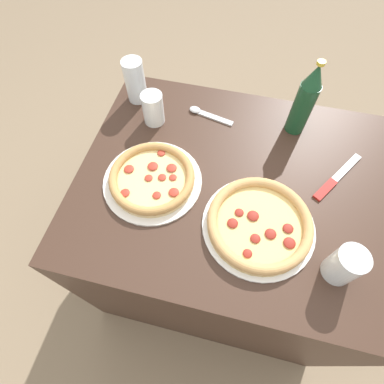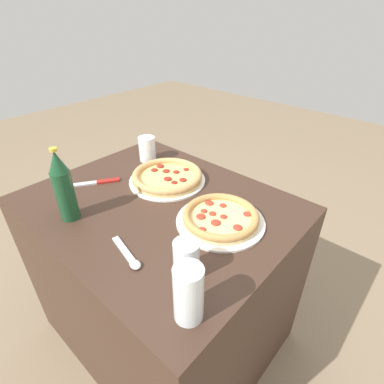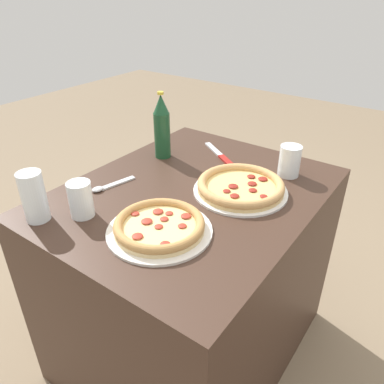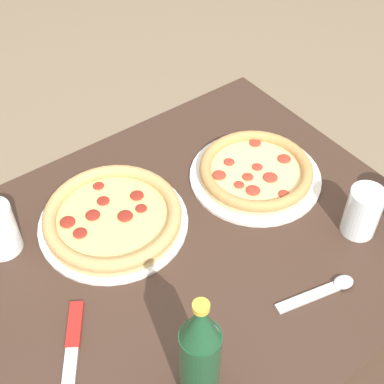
# 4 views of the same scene
# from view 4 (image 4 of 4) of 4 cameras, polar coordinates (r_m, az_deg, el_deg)

# --- Properties ---
(table) EXTENTS (0.97, 0.78, 0.77)m
(table) POSITION_cam_4_polar(r_m,az_deg,el_deg) (1.42, -0.51, -15.27)
(table) COLOR #3D281E
(table) RESTS_ON ground_plane
(pizza_salami) EXTENTS (0.30, 0.30, 0.04)m
(pizza_salami) POSITION_cam_4_polar(r_m,az_deg,el_deg) (1.22, 6.81, 2.17)
(pizza_salami) COLOR silver
(pizza_salami) RESTS_ON table
(pizza_pepperoni) EXTENTS (0.32, 0.32, 0.04)m
(pizza_pepperoni) POSITION_cam_4_polar(r_m,az_deg,el_deg) (1.13, -8.45, -2.68)
(pizza_pepperoni) COLOR white
(pizza_pepperoni) RESTS_ON table
(glass_lemonade) EXTENTS (0.07, 0.07, 0.11)m
(glass_lemonade) POSITION_cam_4_polar(r_m,az_deg,el_deg) (1.13, 17.72, -2.11)
(glass_lemonade) COLOR white
(glass_lemonade) RESTS_ON table
(beer_bottle) EXTENTS (0.06, 0.06, 0.26)m
(beer_bottle) POSITION_cam_4_polar(r_m,az_deg,el_deg) (0.83, 0.86, -16.96)
(beer_bottle) COLOR #194728
(beer_bottle) RESTS_ON table
(knife) EXTENTS (0.15, 0.21, 0.01)m
(knife) POSITION_cam_4_polar(r_m,az_deg,el_deg) (0.98, -12.73, -16.55)
(knife) COLOR maroon
(knife) RESTS_ON table
(spoon) EXTENTS (0.17, 0.06, 0.01)m
(spoon) POSITION_cam_4_polar(r_m,az_deg,el_deg) (1.06, 14.19, -10.02)
(spoon) COLOR silver
(spoon) RESTS_ON table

